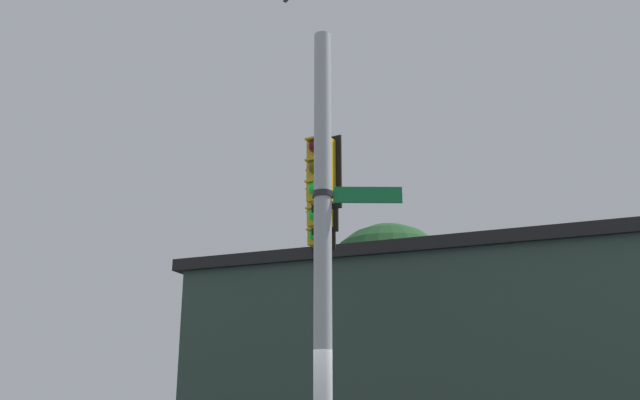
{
  "coord_description": "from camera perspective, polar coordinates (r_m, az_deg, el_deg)",
  "views": [
    {
      "loc": [
        -4.36,
        7.58,
        1.72
      ],
      "look_at": [
        1.54,
        -2.59,
        5.39
      ],
      "focal_mm": 38.88,
      "sensor_mm": 36.0,
      "label": 1
    }
  ],
  "objects": [
    {
      "name": "signal_pole",
      "position": [
        8.92,
        0.23,
        -6.07
      ],
      "size": [
        0.24,
        0.24,
        6.92
      ],
      "primitive_type": "cylinder",
      "color": "#ADB2B7",
      "rests_on": "ground"
    },
    {
      "name": "mast_arm",
      "position": [
        12.18,
        0.02,
        4.21
      ],
      "size": [
        2.78,
        4.51,
        0.16
      ],
      "primitive_type": "cylinder",
      "rotation": [
        0.0,
        1.57,
        5.25
      ],
      "color": "#ADB2B7"
    },
    {
      "name": "traffic_light_nearest_pole",
      "position": [
        10.88,
        0.04,
        2.51
      ],
      "size": [
        0.54,
        0.49,
        1.31
      ],
      "color": "black"
    },
    {
      "name": "traffic_light_mid_inner",
      "position": [
        12.24,
        -0.04,
        0.24
      ],
      "size": [
        0.54,
        0.49,
        1.31
      ],
      "color": "black"
    },
    {
      "name": "traffic_light_mid_outer",
      "position": [
        13.61,
        -0.11,
        -1.58
      ],
      "size": [
        0.54,
        0.49,
        1.31
      ],
      "color": "black"
    },
    {
      "name": "street_name_sign",
      "position": [
        9.2,
        2.12,
        0.42
      ],
      "size": [
        1.05,
        0.7,
        0.22
      ],
      "color": "#147238"
    },
    {
      "name": "storefront_building",
      "position": [
        18.8,
        12.05,
        -13.7
      ],
      "size": [
        14.38,
        9.79,
        5.55
      ],
      "color": "#33473D",
      "rests_on": "ground"
    },
    {
      "name": "tree_by_storefront",
      "position": [
        18.02,
        5.74,
        -7.78
      ],
      "size": [
        3.64,
        3.64,
        6.53
      ],
      "color": "#4C3823",
      "rests_on": "ground"
    }
  ]
}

